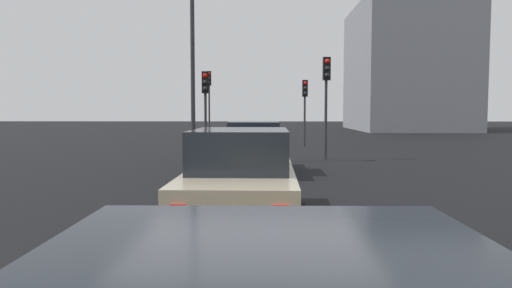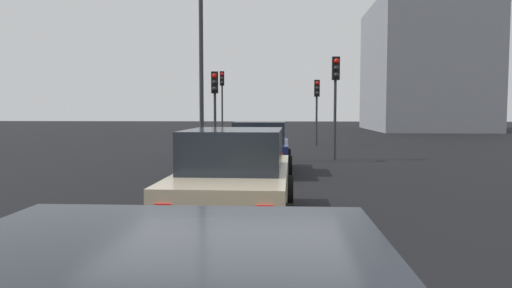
# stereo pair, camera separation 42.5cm
# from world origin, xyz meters

# --- Properties ---
(car_navy_lead) EXTENTS (4.14, 2.00, 1.59)m
(car_navy_lead) POSITION_xyz_m (10.01, 0.22, 0.76)
(car_navy_lead) COLOR #141E4C
(car_navy_lead) RESTS_ON ground_plane
(car_beige_second) EXTENTS (4.72, 2.01, 1.63)m
(car_beige_second) POSITION_xyz_m (3.02, 0.25, 0.78)
(car_beige_second) COLOR tan
(car_beige_second) RESTS_ON ground_plane
(traffic_light_near_left) EXTENTS (0.32, 0.29, 3.59)m
(traffic_light_near_left) POSITION_xyz_m (21.10, -2.26, 2.59)
(traffic_light_near_left) COLOR #2D2D30
(traffic_light_near_left) RESTS_ON ground_plane
(traffic_light_near_right) EXTENTS (0.32, 0.30, 4.42)m
(traffic_light_near_right) POSITION_xyz_m (25.43, 3.48, 3.17)
(traffic_light_near_right) COLOR #2D2D30
(traffic_light_near_right) RESTS_ON ground_plane
(traffic_light_far_left) EXTENTS (0.32, 0.29, 3.55)m
(traffic_light_far_left) POSITION_xyz_m (14.83, 2.36, 2.56)
(traffic_light_far_left) COLOR #2D2D30
(traffic_light_far_left) RESTS_ON ground_plane
(traffic_light_far_right) EXTENTS (0.32, 0.30, 4.03)m
(traffic_light_far_right) POSITION_xyz_m (13.94, -2.53, 2.90)
(traffic_light_far_right) COLOR #2D2D30
(traffic_light_far_right) RESTS_ON ground_plane
(street_lamp_kerbside) EXTENTS (0.56, 0.36, 7.71)m
(street_lamp_kerbside) POSITION_xyz_m (13.02, 2.60, 4.52)
(street_lamp_kerbside) COLOR #2D2D30
(street_lamp_kerbside) RESTS_ON ground_plane
(building_facade_left) EXTENTS (14.50, 9.93, 12.31)m
(building_facade_left) POSITION_xyz_m (43.28, -14.00, 6.16)
(building_facade_left) COLOR gray
(building_facade_left) RESTS_ON ground_plane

